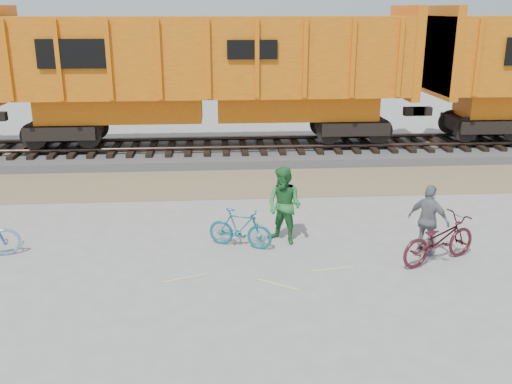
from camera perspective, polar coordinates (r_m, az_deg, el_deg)
ground at (r=12.15m, az=-2.20°, el=-6.78°), size 120.00×120.00×0.00m
gravel_strip at (r=17.30m, az=-2.84°, el=0.83°), size 120.00×3.00×0.02m
ballast_bed at (r=20.64m, az=-3.08°, el=4.03°), size 120.00×4.00×0.30m
track at (r=20.57m, az=-3.10°, el=4.91°), size 120.00×2.60×0.24m
hopper_car_center at (r=20.15m, az=-4.74°, el=11.91°), size 14.00×3.13×4.65m
bicycle_teal at (r=12.62m, az=-1.60°, el=-3.65°), size 1.52×0.94×0.88m
bicycle_maroon at (r=12.45m, az=17.82°, el=-4.54°), size 2.02×1.40×1.01m
person_man at (r=12.73m, az=2.85°, el=-1.38°), size 1.08×1.05×1.75m
person_woman at (r=12.66m, az=16.87°, el=-2.73°), size 0.92×0.91×1.56m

